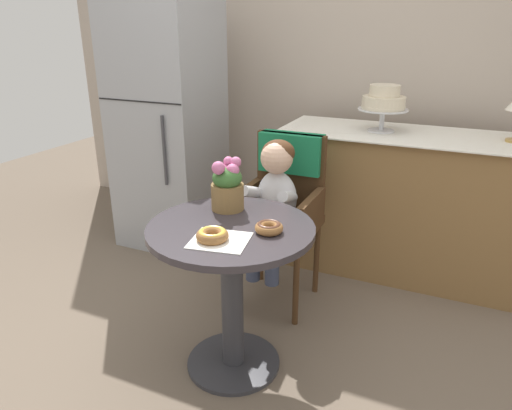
% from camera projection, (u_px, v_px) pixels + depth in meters
% --- Properties ---
extents(ground_plane, '(8.00, 8.00, 0.00)m').
position_uv_depth(ground_plane, '(234.00, 363.00, 2.26)').
color(ground_plane, '#6B5B4C').
extents(back_wall, '(4.80, 0.10, 2.70)m').
position_uv_depth(back_wall, '(348.00, 49.00, 3.34)').
color(back_wall, '#B2A393').
rests_on(back_wall, ground).
extents(cafe_table, '(0.72, 0.72, 0.72)m').
position_uv_depth(cafe_table, '(232.00, 270.00, 2.08)').
color(cafe_table, '#332D33').
rests_on(cafe_table, ground).
extents(wicker_chair, '(0.42, 0.45, 0.95)m').
position_uv_depth(wicker_chair, '(285.00, 192.00, 2.64)').
color(wicker_chair, '#472D19').
rests_on(wicker_chair, ground).
extents(seated_child, '(0.27, 0.32, 0.73)m').
position_uv_depth(seated_child, '(274.00, 194.00, 2.49)').
color(seated_child, silver).
rests_on(seated_child, ground).
extents(paper_napkin, '(0.26, 0.24, 0.00)m').
position_uv_depth(paper_napkin, '(220.00, 240.00, 1.86)').
color(paper_napkin, white).
rests_on(paper_napkin, cafe_table).
extents(donut_front, '(0.12, 0.12, 0.04)m').
position_uv_depth(donut_front, '(269.00, 227.00, 1.93)').
color(donut_front, '#936033').
rests_on(donut_front, cafe_table).
extents(donut_mid, '(0.13, 0.13, 0.05)m').
position_uv_depth(donut_mid, '(213.00, 235.00, 1.86)').
color(donut_mid, '#936033').
rests_on(donut_mid, cafe_table).
extents(flower_vase, '(0.15, 0.16, 0.24)m').
position_uv_depth(flower_vase, '(227.00, 185.00, 2.14)').
color(flower_vase, brown).
rests_on(flower_vase, cafe_table).
extents(display_counter, '(1.56, 0.62, 0.90)m').
position_uv_depth(display_counter, '(402.00, 203.00, 2.99)').
color(display_counter, olive).
rests_on(display_counter, ground).
extents(tiered_cake_stand, '(0.30, 0.30, 0.28)m').
position_uv_depth(tiered_cake_stand, '(384.00, 101.00, 2.83)').
color(tiered_cake_stand, silver).
rests_on(tiered_cake_stand, display_counter).
extents(refrigerator, '(0.64, 0.63, 1.70)m').
position_uv_depth(refrigerator, '(168.00, 126.00, 3.29)').
color(refrigerator, '#9EA0A5').
rests_on(refrigerator, ground).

